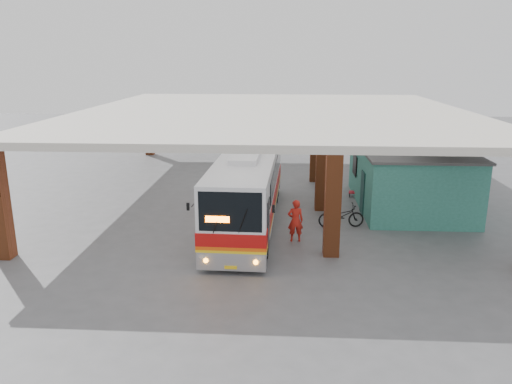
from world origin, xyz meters
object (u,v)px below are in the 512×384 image
object	(u,v)px
coach_bus	(248,187)
red_chair	(355,190)
motorcycle	(341,216)
pedestrian	(295,221)

from	to	relation	value
coach_bus	red_chair	xyz separation A→B (m)	(5.55, 4.83, -1.30)
coach_bus	red_chair	distance (m)	7.47
coach_bus	motorcycle	distance (m)	4.41
coach_bus	pedestrian	bearing A→B (deg)	-44.47
motorcycle	pedestrian	distance (m)	2.86
pedestrian	red_chair	bearing A→B (deg)	-121.94
coach_bus	pedestrian	size ratio (longest dim) A/B	6.62
coach_bus	pedestrian	world-z (taller)	coach_bus
coach_bus	motorcycle	xyz separation A→B (m)	(4.24, -0.33, -1.17)
motorcycle	coach_bus	bearing A→B (deg)	78.28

